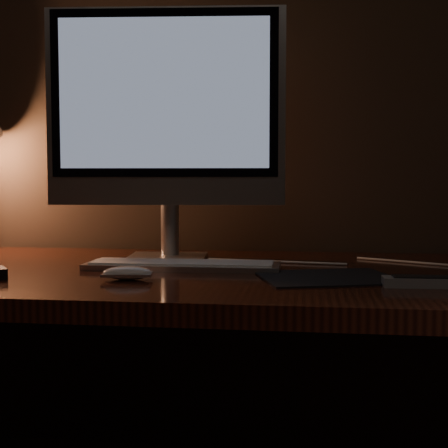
# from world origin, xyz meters

# --- Properties ---
(desk) EXTENTS (1.60, 0.75, 0.75)m
(desk) POSITION_xyz_m (0.00, 1.93, 0.62)
(desk) COLOR #3B170D
(desk) RESTS_ON ground
(monitor) EXTENTS (0.58, 0.19, 0.61)m
(monitor) POSITION_xyz_m (-0.13, 2.02, 1.11)
(monitor) COLOR silver
(monitor) RESTS_ON desk
(keyboard) EXTENTS (0.43, 0.12, 0.02)m
(keyboard) POSITION_xyz_m (-0.06, 1.87, 0.76)
(keyboard) COLOR silver
(keyboard) RESTS_ON desk
(mousepad) EXTENTS (0.31, 0.28, 0.00)m
(mousepad) POSITION_xyz_m (0.25, 1.77, 0.75)
(mousepad) COLOR black
(mousepad) RESTS_ON desk
(mouse) EXTENTS (0.10, 0.06, 0.02)m
(mouse) POSITION_xyz_m (-0.14, 1.70, 0.76)
(mouse) COLOR white
(mouse) RESTS_ON desk
(tv_remote) EXTENTS (0.18, 0.05, 0.02)m
(tv_remote) POSITION_xyz_m (0.44, 1.69, 0.76)
(tv_remote) COLOR gray
(tv_remote) RESTS_ON desk
(papers) EXTENTS (0.12, 0.08, 0.01)m
(papers) POSITION_xyz_m (-0.12, 2.05, 0.75)
(papers) COLOR white
(papers) RESTS_ON desk
(cable) EXTENTS (0.60, 0.24, 0.01)m
(cable) POSITION_xyz_m (0.31, 1.99, 0.75)
(cable) COLOR white
(cable) RESTS_ON desk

